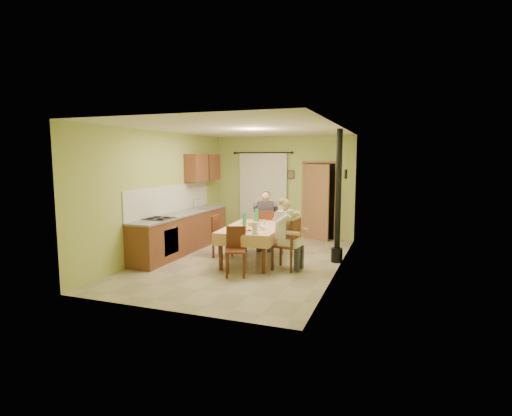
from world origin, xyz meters
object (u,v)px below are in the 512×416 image
at_px(chair_left, 222,244).
at_px(man_far, 265,214).
at_px(chair_far, 265,238).
at_px(stove_flue, 338,214).
at_px(man_right, 286,226).
at_px(dining_table, 254,244).
at_px(chair_near, 236,261).
at_px(chair_right, 287,255).

height_order(chair_left, man_far, man_far).
relative_size(chair_far, stove_flue, 0.35).
bearing_deg(man_right, stove_flue, -36.15).
relative_size(chair_far, man_far, 0.71).
xyz_separation_m(dining_table, man_right, (0.81, -0.35, 0.50)).
relative_size(chair_far, chair_near, 1.07).
height_order(man_far, stove_flue, stove_flue).
bearing_deg(chair_right, stove_flue, -35.57).
height_order(chair_left, man_right, man_right).
height_order(dining_table, chair_left, chair_left).
distance_m(chair_right, stove_flue, 1.45).
bearing_deg(dining_table, chair_left, 165.94).
relative_size(dining_table, man_right, 1.44).
xyz_separation_m(dining_table, man_far, (-0.09, 1.07, 0.50)).
bearing_deg(stove_flue, chair_left, -170.43).
bearing_deg(dining_table, stove_flue, 13.96).
bearing_deg(chair_far, man_far, 90.00).
xyz_separation_m(chair_left, man_far, (0.71, 0.94, 0.59)).
bearing_deg(chair_left, chair_right, 72.67).
relative_size(chair_left, man_far, 0.67).
xyz_separation_m(chair_right, man_far, (-0.92, 1.43, 0.59)).
xyz_separation_m(chair_far, chair_near, (0.14, -2.17, -0.00)).
xyz_separation_m(man_right, stove_flue, (0.87, 0.91, 0.15)).
xyz_separation_m(dining_table, chair_left, (-0.80, 0.14, -0.09)).
bearing_deg(chair_right, chair_near, 141.93).
relative_size(chair_left, stove_flue, 0.33).
bearing_deg(man_far, chair_left, -142.74).
distance_m(man_far, man_right, 1.69).
relative_size(chair_near, man_right, 0.66).
bearing_deg(stove_flue, man_far, 163.73).
bearing_deg(chair_near, dining_table, -106.59).
bearing_deg(man_far, man_right, -73.30).
relative_size(chair_far, chair_right, 0.96).
relative_size(chair_right, stove_flue, 0.36).
bearing_deg(stove_flue, chair_right, -133.34).
relative_size(chair_right, man_right, 0.74).
xyz_separation_m(chair_right, chair_left, (-1.63, 0.49, -0.00)).
xyz_separation_m(chair_far, stove_flue, (1.77, -0.50, 0.73)).
distance_m(chair_near, stove_flue, 2.45).
distance_m(dining_table, stove_flue, 1.89).
relative_size(dining_table, chair_near, 2.16).
xyz_separation_m(chair_far, chair_right, (0.92, -1.41, 0.00)).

